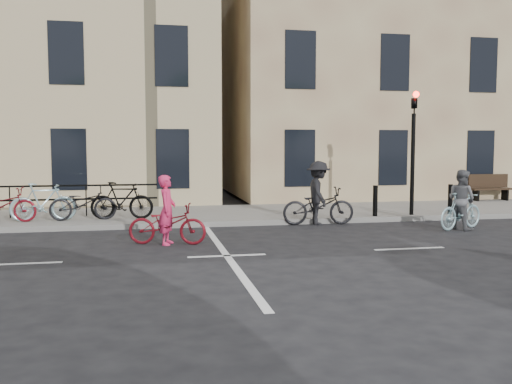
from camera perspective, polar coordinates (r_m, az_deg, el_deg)
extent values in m
plane|color=black|center=(11.67, -2.93, -6.41)|extent=(120.00, 120.00, 0.00)
cube|color=slate|center=(17.63, -18.81, -2.55)|extent=(46.00, 4.00, 0.15)
cube|color=#9C7F5E|center=(26.82, 12.65, 13.12)|extent=(14.00, 10.00, 12.00)
cylinder|color=black|center=(17.53, 15.39, 2.67)|extent=(0.12, 0.12, 3.00)
imported|color=black|center=(17.57, 15.53, 9.04)|extent=(0.15, 0.18, 0.90)
sphere|color=#FF0C05|center=(17.47, 15.72, 9.39)|extent=(0.18, 0.18, 0.18)
cylinder|color=black|center=(17.01, 11.84, -0.87)|extent=(0.14, 0.14, 0.90)
cylinder|color=black|center=(18.08, 18.85, -0.69)|extent=(0.14, 0.14, 0.90)
cube|color=black|center=(22.55, 21.13, -0.32)|extent=(0.06, 0.38, 0.40)
cube|color=black|center=(23.21, 23.63, -0.26)|extent=(0.06, 0.38, 0.40)
cube|color=black|center=(22.86, 22.42, 0.29)|extent=(1.60, 0.40, 0.06)
cube|color=black|center=(22.99, 22.19, 1.04)|extent=(1.60, 0.06, 0.50)
cube|color=black|center=(17.61, -21.73, -0.84)|extent=(7.25, 0.04, 0.95)
imported|color=maroon|center=(16.84, -24.04, -1.18)|extent=(1.80, 0.63, 0.95)
imported|color=#9AC2CA|center=(16.63, -20.52, -0.95)|extent=(1.75, 0.49, 1.05)
imported|color=black|center=(16.50, -16.92, -1.08)|extent=(1.80, 0.63, 0.95)
imported|color=black|center=(16.42, -13.27, -0.84)|extent=(1.75, 0.49, 1.05)
imported|color=maroon|center=(13.04, -8.86, -3.18)|extent=(1.87, 1.05, 0.93)
imported|color=#E6285F|center=(13.00, -8.88, -1.77)|extent=(0.51, 0.65, 1.58)
imported|color=#9AC2CA|center=(16.05, 19.81, -1.79)|extent=(1.69, 1.06, 0.99)
imported|color=#57585C|center=(16.02, 19.85, -0.72)|extent=(0.85, 0.94, 1.59)
imported|color=black|center=(16.06, 6.25, -1.40)|extent=(2.06, 0.86, 1.05)
imported|color=black|center=(16.02, 6.26, -0.09)|extent=(0.75, 1.20, 1.79)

